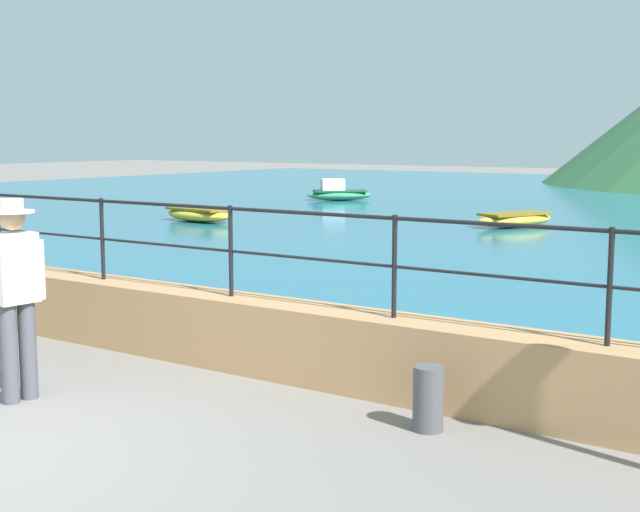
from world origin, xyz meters
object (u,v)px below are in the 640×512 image
(boat_0, at_px, (198,214))
(boat_2, at_px, (515,219))
(bollard, at_px, (428,398))
(person_walking, at_px, (15,289))
(boat_3, at_px, (338,193))

(boat_0, relative_size, boat_2, 0.97)
(bollard, relative_size, boat_0, 0.21)
(person_walking, xyz_separation_m, boat_2, (-1.76, 15.85, -0.72))
(person_walking, distance_m, boat_0, 15.56)
(boat_2, bearing_deg, boat_3, 148.53)
(boat_2, bearing_deg, person_walking, -83.65)
(boat_2, bearing_deg, boat_0, -155.93)
(boat_2, relative_size, boat_3, 1.07)
(boat_0, xyz_separation_m, boat_3, (-1.17, 8.62, 0.07))
(boat_2, xyz_separation_m, boat_3, (-8.63, 5.29, 0.07))
(person_walking, distance_m, boat_3, 23.56)
(person_walking, distance_m, boat_2, 15.96)
(person_walking, distance_m, bollard, 3.59)
(boat_0, xyz_separation_m, boat_2, (7.46, 3.33, 0.00))
(boat_2, height_order, boat_3, boat_3)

